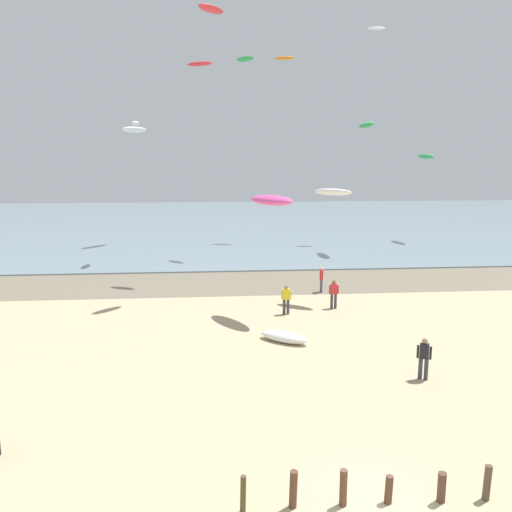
# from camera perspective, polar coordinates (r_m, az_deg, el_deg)

# --- Properties ---
(ground_plane) EXTENTS (160.00, 160.00, 0.00)m
(ground_plane) POSITION_cam_1_polar(r_m,az_deg,el_deg) (14.53, 13.04, -25.74)
(ground_plane) COLOR tan
(wet_sand_strip) EXTENTS (120.00, 7.44, 0.01)m
(wet_sand_strip) POSITION_cam_1_polar(r_m,az_deg,el_deg) (37.05, 1.32, -2.90)
(wet_sand_strip) COLOR #7A6D59
(wet_sand_strip) RESTS_ON ground
(sea) EXTENTS (160.00, 70.00, 0.10)m
(sea) POSITION_cam_1_polar(r_m,az_deg,el_deg) (75.15, -1.86, 3.90)
(sea) COLOR gray
(sea) RESTS_ON ground
(person_mid_beach) EXTENTS (0.56, 0.28, 1.71)m
(person_mid_beach) POSITION_cam_1_polar(r_m,az_deg,el_deg) (29.24, 3.34, -4.69)
(person_mid_beach) COLOR #383842
(person_mid_beach) RESTS_ON ground
(person_by_waterline) EXTENTS (0.52, 0.35, 1.71)m
(person_by_waterline) POSITION_cam_1_polar(r_m,az_deg,el_deg) (21.75, 18.01, -10.57)
(person_by_waterline) COLOR #383842
(person_by_waterline) RESTS_ON ground
(person_left_flank) EXTENTS (0.31, 0.55, 1.71)m
(person_left_flank) POSITION_cam_1_polar(r_m,az_deg,el_deg) (34.31, 7.22, -2.49)
(person_left_flank) COLOR #4C4C56
(person_left_flank) RESTS_ON ground
(person_far_down_beach) EXTENTS (0.56, 0.27, 1.71)m
(person_far_down_beach) POSITION_cam_1_polar(r_m,az_deg,el_deg) (30.68, 8.56, -4.07)
(person_far_down_beach) COLOR #383842
(person_far_down_beach) RESTS_ON ground
(grounded_kite) EXTENTS (2.54, 2.20, 0.50)m
(grounded_kite) POSITION_cam_1_polar(r_m,az_deg,el_deg) (25.07, 3.12, -8.87)
(grounded_kite) COLOR white
(grounded_kite) RESTS_ON ground
(kite_aloft_0) EXTENTS (1.27, 3.03, 0.71)m
(kite_aloft_0) POSITION_cam_1_polar(r_m,az_deg,el_deg) (58.56, 18.24, 10.36)
(kite_aloft_0) COLOR green
(kite_aloft_1) EXTENTS (2.42, 2.10, 0.60)m
(kite_aloft_1) POSITION_cam_1_polar(r_m,az_deg,el_deg) (31.50, 8.48, 6.99)
(kite_aloft_1) COLOR white
(kite_aloft_2) EXTENTS (1.21, 3.26, 0.80)m
(kite_aloft_2) POSITION_cam_1_polar(r_m,az_deg,el_deg) (49.76, 12.09, 13.95)
(kite_aloft_2) COLOR green
(kite_aloft_3) EXTENTS (0.70, 2.03, 0.37)m
(kite_aloft_3) POSITION_cam_1_polar(r_m,az_deg,el_deg) (44.84, -13.14, 14.06)
(kite_aloft_3) COLOR white
(kite_aloft_5) EXTENTS (2.86, 3.26, 0.78)m
(kite_aloft_5) POSITION_cam_1_polar(r_m,az_deg,el_deg) (55.02, -13.22, 13.40)
(kite_aloft_5) COLOR white
(kite_aloft_6) EXTENTS (2.74, 3.54, 0.65)m
(kite_aloft_6) POSITION_cam_1_polar(r_m,az_deg,el_deg) (28.02, 1.70, 6.18)
(kite_aloft_6) COLOR #E54C99
(kite_aloft_7) EXTENTS (1.90, 0.81, 0.33)m
(kite_aloft_7) POSITION_cam_1_polar(r_m,az_deg,el_deg) (59.00, 13.16, 23.23)
(kite_aloft_7) COLOR white
(kite_aloft_8) EXTENTS (2.22, 1.14, 0.47)m
(kite_aloft_8) POSITION_cam_1_polar(r_m,az_deg,el_deg) (57.79, 3.18, 20.93)
(kite_aloft_8) COLOR orange
(kite_aloft_9) EXTENTS (2.00, 1.41, 0.34)m
(kite_aloft_9) POSITION_cam_1_polar(r_m,az_deg,el_deg) (38.37, -6.21, 20.31)
(kite_aloft_9) COLOR red
(kite_aloft_11) EXTENTS (1.82, 1.83, 0.52)m
(kite_aloft_11) POSITION_cam_1_polar(r_m,az_deg,el_deg) (47.68, -1.20, 20.88)
(kite_aloft_11) COLOR green
(kite_aloft_12) EXTENTS (1.93, 2.02, 0.46)m
(kite_aloft_12) POSITION_cam_1_polar(r_m,az_deg,el_deg) (34.05, -4.98, 25.48)
(kite_aloft_12) COLOR red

